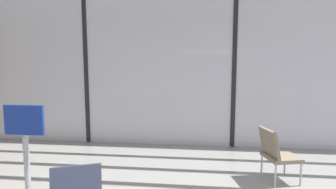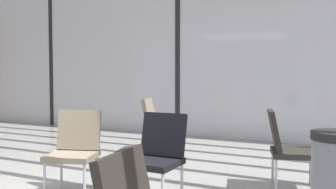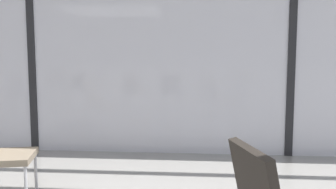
% 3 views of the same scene
% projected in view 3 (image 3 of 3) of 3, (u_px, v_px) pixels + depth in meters
% --- Properties ---
extents(glass_curtain_wall, '(14.00, 0.08, 3.51)m').
position_uv_depth(glass_curtain_wall, '(32.00, 25.00, 5.03)').
color(glass_curtain_wall, silver).
rests_on(glass_curtain_wall, ground).
extents(window_mullion_1, '(0.10, 0.12, 3.51)m').
position_uv_depth(window_mullion_1, '(32.00, 25.00, 5.03)').
color(window_mullion_1, black).
rests_on(window_mullion_1, ground).
extents(window_mullion_2, '(0.10, 0.12, 3.51)m').
position_uv_depth(window_mullion_2, '(292.00, 23.00, 4.75)').
color(window_mullion_2, black).
rests_on(window_mullion_2, ground).
extents(parked_airplane, '(13.36, 4.40, 4.40)m').
position_uv_depth(parked_airplane, '(98.00, 22.00, 9.69)').
color(parked_airplane, '#B2BCD6').
rests_on(parked_airplane, ground).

